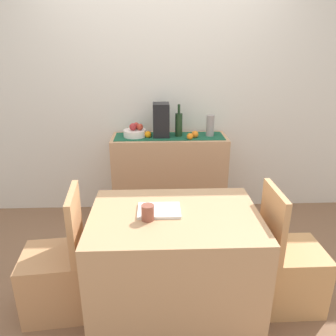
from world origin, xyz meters
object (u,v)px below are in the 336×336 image
(chair_near_window, at_px, (56,277))
(dining_table, at_px, (174,261))
(wine_bottle, at_px, (179,124))
(sideboard_console, at_px, (169,178))
(ceramic_vase, at_px, (210,126))
(chair_by_corner, at_px, (289,271))
(coffee_maker, at_px, (161,120))
(fruit_bowl, at_px, (135,133))
(coffee_cup, at_px, (148,213))
(open_book, at_px, (159,210))

(chair_near_window, bearing_deg, dining_table, -0.11)
(wine_bottle, bearing_deg, sideboard_console, 180.00)
(ceramic_vase, xyz_separation_m, chair_near_window, (-1.25, -1.32, -0.74))
(chair_near_window, distance_m, chair_by_corner, 1.64)
(chair_by_corner, bearing_deg, sideboard_console, 121.05)
(dining_table, distance_m, chair_near_window, 0.83)
(sideboard_console, xyz_separation_m, chair_by_corner, (0.80, -1.32, -0.18))
(sideboard_console, distance_m, chair_by_corner, 1.56)
(chair_near_window, height_order, chair_by_corner, same)
(ceramic_vase, bearing_deg, coffee_maker, 180.00)
(chair_near_window, bearing_deg, fruit_bowl, 69.59)
(coffee_cup, bearing_deg, ceramic_vase, 66.49)
(ceramic_vase, height_order, chair_near_window, ceramic_vase)
(chair_near_window, bearing_deg, sideboard_console, 57.59)
(coffee_maker, relative_size, dining_table, 0.30)
(wine_bottle, relative_size, open_book, 1.16)
(chair_near_window, bearing_deg, coffee_maker, 60.20)
(coffee_cup, bearing_deg, sideboard_console, 82.04)
(wine_bottle, bearing_deg, ceramic_vase, 0.00)
(fruit_bowl, bearing_deg, sideboard_console, 0.00)
(chair_near_window, bearing_deg, coffee_cup, -5.97)
(open_book, distance_m, coffee_cup, 0.13)
(coffee_cup, xyz_separation_m, chair_near_window, (-0.65, 0.07, -0.52))
(ceramic_vase, xyz_separation_m, dining_table, (-0.43, -1.32, -0.64))
(fruit_bowl, height_order, open_book, fruit_bowl)
(ceramic_vase, distance_m, coffee_cup, 1.53)
(fruit_bowl, relative_size, open_book, 0.80)
(fruit_bowl, bearing_deg, coffee_maker, 0.00)
(sideboard_console, xyz_separation_m, chair_near_window, (-0.84, -1.32, -0.18))
(open_book, bearing_deg, sideboard_console, 85.03)
(wine_bottle, relative_size, coffee_cup, 3.23)
(fruit_bowl, distance_m, ceramic_vase, 0.76)
(coffee_cup, height_order, chair_by_corner, chair_by_corner)
(fruit_bowl, distance_m, wine_bottle, 0.45)
(wine_bottle, bearing_deg, open_book, -99.55)
(wine_bottle, distance_m, ceramic_vase, 0.32)
(wine_bottle, xyz_separation_m, ceramic_vase, (0.32, 0.00, -0.02))
(wine_bottle, relative_size, chair_near_window, 0.36)
(sideboard_console, bearing_deg, chair_by_corner, -58.95)
(wine_bottle, height_order, coffee_cup, wine_bottle)
(fruit_bowl, bearing_deg, chair_near_window, -110.41)
(fruit_bowl, height_order, wine_bottle, wine_bottle)
(chair_by_corner, bearing_deg, wine_bottle, 117.97)
(wine_bottle, bearing_deg, fruit_bowl, 180.00)
(open_book, height_order, coffee_cup, coffee_cup)
(dining_table, height_order, open_book, open_book)
(coffee_cup, bearing_deg, fruit_bowl, 96.28)
(sideboard_console, bearing_deg, coffee_cup, -97.96)
(ceramic_vase, xyz_separation_m, chair_by_corner, (0.39, -1.32, -0.74))
(wine_bottle, height_order, chair_near_window, wine_bottle)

